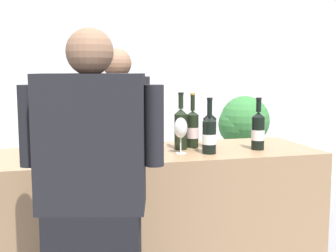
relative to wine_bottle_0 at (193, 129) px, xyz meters
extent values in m
cube|color=white|center=(-0.30, 2.52, 0.28)|extent=(8.00, 0.10, 2.80)
cube|color=#9E7A56|center=(-0.30, -0.08, -0.62)|extent=(2.05, 0.66, 1.00)
cylinder|color=black|center=(0.00, 0.00, -0.02)|extent=(0.08, 0.08, 0.21)
cone|color=black|center=(0.00, 0.00, 0.10)|extent=(0.08, 0.08, 0.03)
cylinder|color=black|center=(0.00, 0.00, 0.16)|extent=(0.03, 0.03, 0.10)
cylinder|color=#B79333|center=(0.00, 0.00, 0.22)|extent=(0.03, 0.03, 0.01)
cylinder|color=silver|center=(0.00, 0.00, -0.03)|extent=(0.08, 0.08, 0.07)
cylinder|color=black|center=(-0.75, 0.01, -0.02)|extent=(0.07, 0.07, 0.20)
cone|color=black|center=(-0.75, 0.01, 0.11)|extent=(0.07, 0.07, 0.04)
cylinder|color=black|center=(-0.75, 0.01, 0.16)|extent=(0.03, 0.03, 0.07)
cylinder|color=black|center=(-0.75, 0.01, 0.20)|extent=(0.03, 0.03, 0.01)
cylinder|color=silver|center=(-0.75, 0.01, -0.03)|extent=(0.07, 0.07, 0.07)
cylinder|color=black|center=(0.10, -0.03, -0.03)|extent=(0.08, 0.08, 0.18)
cone|color=black|center=(0.10, -0.03, 0.08)|extent=(0.08, 0.08, 0.03)
cylinder|color=black|center=(0.10, -0.03, 0.14)|extent=(0.03, 0.03, 0.08)
cylinder|color=maroon|center=(0.10, -0.03, 0.19)|extent=(0.03, 0.03, 0.01)
cylinder|color=black|center=(-0.26, 0.09, -0.01)|extent=(0.08, 0.08, 0.21)
cone|color=black|center=(-0.26, 0.09, 0.10)|extent=(0.08, 0.08, 0.03)
cylinder|color=black|center=(-0.26, 0.09, 0.16)|extent=(0.03, 0.03, 0.08)
cylinder|color=black|center=(-0.26, 0.09, 0.21)|extent=(0.03, 0.03, 0.01)
cylinder|color=white|center=(-0.26, 0.09, -0.02)|extent=(0.08, 0.08, 0.08)
cylinder|color=black|center=(0.36, -0.18, -0.02)|extent=(0.08, 0.08, 0.20)
cone|color=black|center=(0.36, -0.18, 0.10)|extent=(0.08, 0.08, 0.03)
cylinder|color=black|center=(0.36, -0.18, 0.15)|extent=(0.03, 0.03, 0.08)
cylinder|color=black|center=(0.36, -0.18, 0.19)|extent=(0.04, 0.04, 0.01)
cylinder|color=white|center=(0.36, -0.18, -0.03)|extent=(0.08, 0.08, 0.06)
cylinder|color=black|center=(0.03, -0.23, -0.02)|extent=(0.08, 0.08, 0.19)
cone|color=black|center=(0.03, -0.23, 0.08)|extent=(0.08, 0.08, 0.03)
cylinder|color=black|center=(0.03, -0.23, 0.15)|extent=(0.03, 0.03, 0.10)
cylinder|color=black|center=(0.03, -0.23, 0.20)|extent=(0.03, 0.03, 0.01)
cylinder|color=white|center=(0.03, -0.23, -0.03)|extent=(0.08, 0.08, 0.06)
cylinder|color=black|center=(-0.47, -0.06, -0.01)|extent=(0.08, 0.08, 0.21)
cone|color=black|center=(-0.47, -0.06, 0.11)|extent=(0.08, 0.08, 0.03)
cylinder|color=black|center=(-0.47, -0.06, 0.16)|extent=(0.03, 0.03, 0.09)
cylinder|color=#B79333|center=(-0.47, -0.06, 0.21)|extent=(0.03, 0.03, 0.01)
cylinder|color=silver|center=(-0.47, -0.06, -0.02)|extent=(0.08, 0.08, 0.06)
cylinder|color=black|center=(-0.09, -0.05, -0.01)|extent=(0.08, 0.08, 0.22)
cone|color=black|center=(-0.09, -0.05, 0.11)|extent=(0.08, 0.08, 0.03)
cylinder|color=black|center=(-0.09, -0.05, 0.17)|extent=(0.03, 0.03, 0.09)
cylinder|color=black|center=(-0.09, -0.05, 0.22)|extent=(0.03, 0.03, 0.01)
cylinder|color=black|center=(-0.89, -0.08, -0.03)|extent=(0.08, 0.08, 0.18)
cone|color=black|center=(-0.89, -0.08, 0.08)|extent=(0.08, 0.08, 0.03)
cylinder|color=black|center=(-0.89, -0.08, 0.13)|extent=(0.03, 0.03, 0.07)
cylinder|color=maroon|center=(-0.89, -0.08, 0.17)|extent=(0.03, 0.03, 0.01)
cylinder|color=silver|center=(-0.13, -0.18, -0.12)|extent=(0.07, 0.07, 0.00)
cylinder|color=silver|center=(-0.13, -0.18, -0.07)|extent=(0.01, 0.01, 0.09)
ellipsoid|color=silver|center=(-0.13, -0.18, 0.03)|extent=(0.08, 0.08, 0.12)
ellipsoid|color=maroon|center=(-0.13, -0.18, 0.01)|extent=(0.06, 0.06, 0.04)
cube|color=black|center=(-0.39, 0.54, -0.68)|extent=(0.46, 0.33, 0.87)
cube|color=black|center=(-0.39, 0.54, 0.03)|extent=(0.50, 0.34, 0.57)
sphere|color=#8C664C|center=(-0.39, 0.54, 0.41)|extent=(0.21, 0.21, 0.21)
cylinder|color=black|center=(-0.13, 0.47, 0.10)|extent=(0.08, 0.08, 0.31)
cylinder|color=black|center=(-0.65, 0.60, 0.10)|extent=(0.08, 0.08, 0.31)
cube|color=black|center=(-0.69, -0.80, 0.07)|extent=(0.48, 0.34, 0.56)
sphere|color=#8C664C|center=(-0.69, -0.80, 0.44)|extent=(0.19, 0.19, 0.19)
cylinder|color=black|center=(-0.94, -0.74, 0.14)|extent=(0.08, 0.08, 0.33)
cylinder|color=black|center=(-0.44, -0.86, 0.14)|extent=(0.08, 0.08, 0.33)
cylinder|color=brown|center=(0.87, 1.15, -1.01)|extent=(0.31, 0.31, 0.23)
sphere|color=#387F3D|center=(0.83, 1.19, -0.41)|extent=(0.32, 0.32, 0.32)
sphere|color=#387F3D|center=(0.77, 1.15, -0.43)|extent=(0.33, 0.33, 0.33)
sphere|color=#387F3D|center=(0.79, 1.06, -0.13)|extent=(0.39, 0.39, 0.39)
sphere|color=#387F3D|center=(0.83, 1.05, -0.09)|extent=(0.45, 0.45, 0.45)
sphere|color=#387F3D|center=(0.85, 1.04, -0.26)|extent=(0.31, 0.31, 0.31)
cylinder|color=#4C3823|center=(0.87, 1.15, -0.59)|extent=(0.05, 0.05, 0.60)
camera|label=1|loc=(-0.84, -2.61, 0.37)|focal=47.35mm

